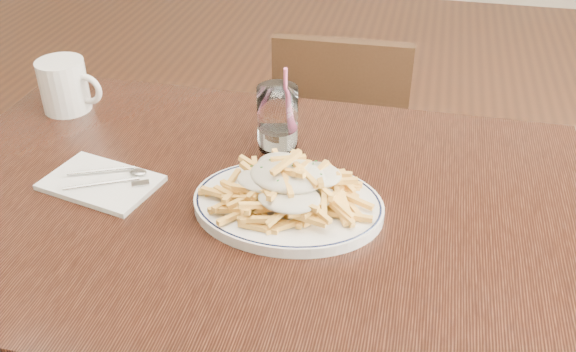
% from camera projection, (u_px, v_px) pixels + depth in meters
% --- Properties ---
extents(table, '(1.20, 0.80, 0.75)m').
position_uv_depth(table, '(248.00, 232.00, 1.17)').
color(table, black).
rests_on(table, ground).
extents(chair_far, '(0.37, 0.37, 0.79)m').
position_uv_depth(chair_far, '(341.00, 139.00, 1.89)').
color(chair_far, black).
rests_on(chair_far, ground).
extents(fries_plate, '(0.37, 0.33, 0.02)m').
position_uv_depth(fries_plate, '(288.00, 205.00, 1.09)').
color(fries_plate, white).
rests_on(fries_plate, table).
extents(loaded_fries, '(0.24, 0.19, 0.07)m').
position_uv_depth(loaded_fries, '(288.00, 181.00, 1.06)').
color(loaded_fries, '#ECB148').
rests_on(loaded_fries, fries_plate).
extents(napkin, '(0.22, 0.17, 0.01)m').
position_uv_depth(napkin, '(101.00, 183.00, 1.16)').
color(napkin, white).
rests_on(napkin, table).
extents(cutlery, '(0.16, 0.12, 0.01)m').
position_uv_depth(cutlery, '(102.00, 178.00, 1.16)').
color(cutlery, silver).
rests_on(cutlery, napkin).
extents(water_glass, '(0.08, 0.08, 0.17)m').
position_uv_depth(water_glass, '(278.00, 122.00, 1.24)').
color(water_glass, white).
rests_on(water_glass, table).
extents(coffee_mug, '(0.14, 0.10, 0.11)m').
position_uv_depth(coffee_mug, '(65.00, 86.00, 1.37)').
color(coffee_mug, white).
rests_on(coffee_mug, table).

